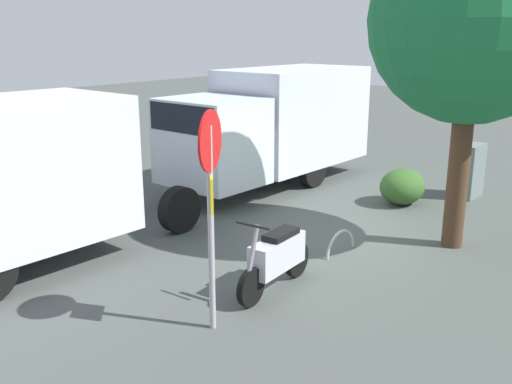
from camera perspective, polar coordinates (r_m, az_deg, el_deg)
ground_plane at (r=10.97m, az=6.84°, el=-4.45°), size 60.00×60.00×0.00m
box_truck_near at (r=14.28m, az=1.33°, el=6.91°), size 7.36×2.49×2.86m
motorcycle at (r=8.58m, az=2.06°, el=-6.44°), size 1.81×0.55×1.20m
stop_sign at (r=7.04m, az=-4.52°, el=0.42°), size 0.71×0.33×2.86m
street_tree at (r=10.42m, az=20.72°, el=15.57°), size 3.43×3.43×5.65m
utility_cabinet at (r=14.28m, az=20.41°, el=1.99°), size 0.80×0.49×1.25m
bike_rack_hoop at (r=10.24m, az=8.38°, el=-6.00°), size 0.85×0.11×0.85m
shrub_near_sign at (r=13.28m, az=14.31°, el=0.53°), size 1.17×0.96×0.80m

